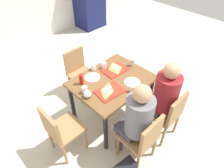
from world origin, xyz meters
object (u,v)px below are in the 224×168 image
foil_bundle (87,94)px  chair_near_left (143,138)px  tray_red_far (115,70)px  paper_plate_near_edge (132,82)px  chair_near_right (169,113)px  plastic_cup_c (85,90)px  paper_plate_center (92,77)px  soda_can (133,62)px  plastic_cup_a (93,67)px  person_in_brown_jacket (163,95)px  plastic_cup_d (104,66)px  pizza_slice_a (107,90)px  tray_red_near (110,91)px  person_in_red (136,118)px  chair_left_end (59,129)px  pizza_slice_b (115,68)px  main_table (112,85)px  chair_far_side (79,70)px  condiment_bottle (81,79)px

foil_bundle → chair_near_left: bearing=-76.5°
tray_red_far → paper_plate_near_edge: (-0.03, -0.36, -0.00)m
chair_near_right → plastic_cup_c: bearing=128.8°
paper_plate_center → soda_can: size_ratio=1.80×
paper_plate_center → plastic_cup_c: 0.32m
soda_can → plastic_cup_a: bearing=144.9°
person_in_brown_jacket → paper_plate_center: 1.01m
chair_near_right → soda_can: bearing=77.2°
chair_near_right → plastic_cup_c: plastic_cup_c is taller
plastic_cup_c → soda_can: soda_can is taller
plastic_cup_d → soda_can: 0.44m
paper_plate_center → pizza_slice_a: size_ratio=0.83×
person_in_brown_jacket → soda_can: 0.72m
tray_red_near → tray_red_far: 0.47m
person_in_red → tray_red_far: 0.92m
person_in_brown_jacket → chair_near_left: bearing=-165.5°
chair_left_end → pizza_slice_b: 1.18m
main_table → person_in_red: (-0.27, -0.67, 0.09)m
person_in_brown_jacket → chair_far_side: bearing=100.3°
chair_near_left → paper_plate_center: bearing=84.1°
paper_plate_center → foil_bundle: foil_bundle is taller
chair_left_end → plastic_cup_a: plastic_cup_a is taller
person_in_brown_jacket → pizza_slice_a: 0.73m
chair_near_left → plastic_cup_a: (0.24, 1.18, 0.31)m
chair_left_end → plastic_cup_c: plastic_cup_c is taller
pizza_slice_a → soda_can: soda_can is taller
chair_near_left → soda_can: (0.73, 0.83, 0.32)m
chair_near_right → chair_left_end: same height
person_in_brown_jacket → paper_plate_near_edge: person_in_brown_jacket is taller
chair_near_right → soda_can: (0.19, 0.83, 0.32)m
tray_red_far → main_table: bearing=-145.9°
tray_red_far → pizza_slice_b: size_ratio=1.34×
paper_plate_near_edge → condiment_bottle: size_ratio=1.38×
main_table → pizza_slice_a: size_ratio=4.07×
main_table → pizza_slice_b: pizza_slice_b is taller
person_in_red → foil_bundle: bearing=106.2°
paper_plate_near_edge → person_in_red: bearing=-134.8°
chair_left_end → condiment_bottle: (0.57, 0.24, 0.34)m
main_table → person_in_red: 0.73m
pizza_slice_a → soda_can: bearing=12.3°
chair_left_end → chair_far_side: bearing=41.3°
person_in_brown_jacket → plastic_cup_a: 1.08m
pizza_slice_a → plastic_cup_c: bearing=139.3°
pizza_slice_a → condiment_bottle: condiment_bottle is taller
paper_plate_center → chair_left_end: bearing=-162.8°
plastic_cup_c → condiment_bottle: bearing=64.6°
person_in_brown_jacket → chair_left_end: bearing=150.7°
chair_left_end → person_in_red: bearing=-45.7°
chair_far_side → pizza_slice_a: size_ratio=3.21×
person_in_red → paper_plate_center: 0.91m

